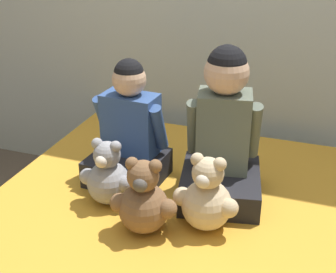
{
  "coord_description": "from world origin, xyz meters",
  "views": [
    {
      "loc": [
        0.59,
        -1.48,
        1.59
      ],
      "look_at": [
        0.0,
        0.2,
        0.75
      ],
      "focal_mm": 50.0,
      "sensor_mm": 36.0,
      "label": 1
    }
  ],
  "objects_px": {
    "child_on_left": "(129,134)",
    "child_on_right": "(223,136)",
    "bed": "(153,262)",
    "teddy_bear_between_children": "(144,201)",
    "teddy_bear_held_by_right_child": "(207,198)",
    "teddy_bear_held_by_left_child": "(108,176)"
  },
  "relations": [
    {
      "from": "bed",
      "to": "teddy_bear_between_children",
      "type": "xyz_separation_m",
      "value": [
        0.0,
        -0.09,
        0.37
      ]
    },
    {
      "from": "teddy_bear_held_by_right_child",
      "to": "teddy_bear_held_by_left_child",
      "type": "bearing_deg",
      "value": -179.31
    },
    {
      "from": "child_on_left",
      "to": "child_on_right",
      "type": "xyz_separation_m",
      "value": [
        0.43,
        0.01,
        0.05
      ]
    },
    {
      "from": "teddy_bear_between_children",
      "to": "teddy_bear_held_by_right_child",
      "type": "bearing_deg",
      "value": 17.24
    },
    {
      "from": "bed",
      "to": "teddy_bear_held_by_right_child",
      "type": "height_order",
      "value": "teddy_bear_held_by_right_child"
    },
    {
      "from": "child_on_right",
      "to": "teddy_bear_held_by_left_child",
      "type": "distance_m",
      "value": 0.52
    },
    {
      "from": "bed",
      "to": "teddy_bear_between_children",
      "type": "bearing_deg",
      "value": -87.6
    },
    {
      "from": "bed",
      "to": "teddy_bear_held_by_left_child",
      "type": "relative_size",
      "value": 6.3
    },
    {
      "from": "child_on_right",
      "to": "teddy_bear_held_by_right_child",
      "type": "bearing_deg",
      "value": -99.88
    },
    {
      "from": "teddy_bear_held_by_left_child",
      "to": "teddy_bear_between_children",
      "type": "distance_m",
      "value": 0.26
    },
    {
      "from": "bed",
      "to": "teddy_bear_between_children",
      "type": "height_order",
      "value": "teddy_bear_between_children"
    },
    {
      "from": "child_on_right",
      "to": "teddy_bear_held_by_left_child",
      "type": "height_order",
      "value": "child_on_right"
    },
    {
      "from": "child_on_left",
      "to": "teddy_bear_held_by_right_child",
      "type": "bearing_deg",
      "value": -26.05
    },
    {
      "from": "child_on_left",
      "to": "teddy_bear_held_by_right_child",
      "type": "relative_size",
      "value": 1.79
    },
    {
      "from": "child_on_left",
      "to": "teddy_bear_held_by_left_child",
      "type": "height_order",
      "value": "child_on_left"
    },
    {
      "from": "child_on_left",
      "to": "teddy_bear_held_by_right_child",
      "type": "height_order",
      "value": "child_on_left"
    },
    {
      "from": "bed",
      "to": "teddy_bear_held_by_left_child",
      "type": "xyz_separation_m",
      "value": [
        -0.22,
        0.05,
        0.36
      ]
    },
    {
      "from": "teddy_bear_between_children",
      "to": "child_on_left",
      "type": "bearing_deg",
      "value": 114.14
    },
    {
      "from": "bed",
      "to": "child_on_right",
      "type": "xyz_separation_m",
      "value": [
        0.22,
        0.28,
        0.51
      ]
    },
    {
      "from": "teddy_bear_held_by_right_child",
      "to": "teddy_bear_between_children",
      "type": "height_order",
      "value": "teddy_bear_held_by_right_child"
    },
    {
      "from": "child_on_right",
      "to": "teddy_bear_held_by_left_child",
      "type": "relative_size",
      "value": 2.25
    },
    {
      "from": "bed",
      "to": "child_on_right",
      "type": "relative_size",
      "value": 2.8
    }
  ]
}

